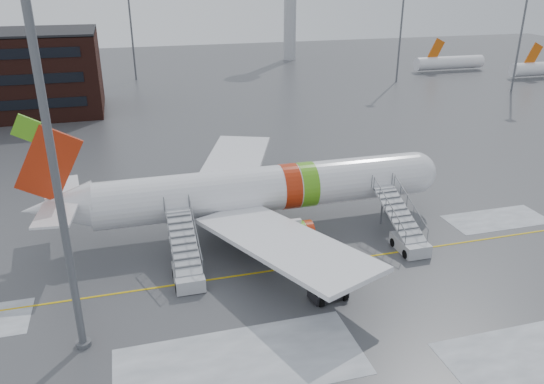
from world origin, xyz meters
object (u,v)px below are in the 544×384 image
object	(u,v)px
airstair_fwd	(406,234)
pushback_tug	(326,291)
airliner	(255,191)
airstair_aft	(187,265)
light_mast_near	(42,96)

from	to	relation	value
airstair_fwd	pushback_tug	distance (m)	10.21
airliner	airstair_aft	distance (m)	9.63
airstair_aft	airstair_fwd	bearing A→B (deg)	0.00
pushback_tug	light_mast_near	xyz separation A→B (m)	(-15.50, -0.64, 14.21)
airstair_fwd	pushback_tug	xyz separation A→B (m)	(-8.77, -5.22, -0.43)
airstair_aft	pushback_tug	bearing A→B (deg)	-31.14
airstair_fwd	airstair_aft	distance (m)	17.41
airstair_aft	pushback_tug	size ratio (longest dim) A/B	2.89
airstair_aft	pushback_tug	distance (m)	10.10
airliner	light_mast_near	xyz separation A→B (m)	(-13.53, -12.40, 11.42)
airstair_fwd	light_mast_near	size ratio (longest dim) A/B	0.27
airstair_fwd	airstair_aft	xyz separation A→B (m)	(-17.41, 0.00, 0.00)
pushback_tug	airstair_aft	bearing A→B (deg)	148.86
light_mast_near	airliner	bearing A→B (deg)	42.51
airstair_fwd	airliner	bearing A→B (deg)	148.68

